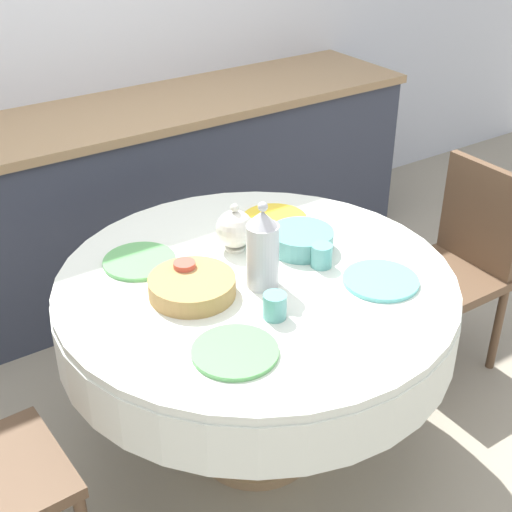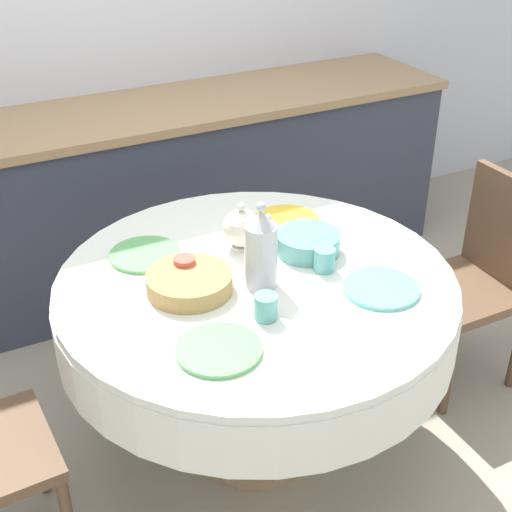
% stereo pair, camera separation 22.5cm
% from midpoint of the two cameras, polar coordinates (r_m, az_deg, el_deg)
% --- Properties ---
extents(ground_plane, '(12.00, 12.00, 0.00)m').
position_cam_midpoint_polar(ground_plane, '(2.76, 2.41, -14.98)').
color(ground_plane, '#9E937F').
extents(wall_back, '(7.00, 0.05, 2.60)m').
position_cam_midpoint_polar(wall_back, '(3.52, -11.20, 19.02)').
color(wall_back, silver).
rests_on(wall_back, ground_plane).
extents(kitchen_counter, '(3.24, 0.64, 0.90)m').
position_cam_midpoint_polar(kitchen_counter, '(3.48, -8.14, 4.36)').
color(kitchen_counter, '#383D4C').
rests_on(kitchen_counter, ground_plane).
extents(dining_table, '(1.30, 1.30, 0.74)m').
position_cam_midpoint_polar(dining_table, '(2.36, 2.74, -4.35)').
color(dining_table, tan).
rests_on(dining_table, ground_plane).
extents(chair_left, '(0.40, 0.40, 0.87)m').
position_cam_midpoint_polar(chair_left, '(2.98, 19.48, -1.32)').
color(chair_left, brown).
rests_on(chair_left, ground_plane).
extents(plate_near_left, '(0.24, 0.24, 0.01)m').
position_cam_midpoint_polar(plate_near_left, '(1.97, 0.28, -7.62)').
color(plate_near_left, '#5BA85B').
rests_on(plate_near_left, dining_table).
extents(cup_near_left, '(0.07, 0.07, 0.08)m').
position_cam_midpoint_polar(cup_near_left, '(2.08, 3.90, -4.20)').
color(cup_near_left, '#5BA39E').
rests_on(cup_near_left, dining_table).
extents(plate_near_right, '(0.24, 0.24, 0.01)m').
position_cam_midpoint_polar(plate_near_right, '(2.28, 12.78, -2.62)').
color(plate_near_right, '#60BCB7').
rests_on(plate_near_right, dining_table).
extents(cup_near_right, '(0.07, 0.07, 0.08)m').
position_cam_midpoint_polar(cup_near_right, '(2.33, 8.24, -0.37)').
color(cup_near_right, '#5BA39E').
rests_on(cup_near_right, dining_table).
extents(plate_far_left, '(0.24, 0.24, 0.01)m').
position_cam_midpoint_polar(plate_far_left, '(2.41, -6.24, 0.04)').
color(plate_far_left, '#5BA85B').
rests_on(plate_far_left, dining_table).
extents(cup_far_left, '(0.07, 0.07, 0.08)m').
position_cam_midpoint_polar(cup_far_left, '(2.26, -2.90, -1.09)').
color(cup_far_left, '#CC4C3D').
rests_on(cup_far_left, dining_table).
extents(plate_far_right, '(0.24, 0.24, 0.01)m').
position_cam_midpoint_polar(plate_far_right, '(2.62, 4.94, 2.77)').
color(plate_far_right, yellow).
rests_on(plate_far_right, dining_table).
extents(cup_far_right, '(0.07, 0.07, 0.08)m').
position_cam_midpoint_polar(cup_far_right, '(2.47, 2.69, 1.77)').
color(cup_far_right, '#5BA39E').
rests_on(cup_far_right, dining_table).
extents(coffee_carafe, '(0.10, 0.10, 0.29)m').
position_cam_midpoint_polar(coffee_carafe, '(2.19, 3.35, 0.39)').
color(coffee_carafe, '#B2B2B7').
rests_on(coffee_carafe, dining_table).
extents(teapot, '(0.18, 0.13, 0.17)m').
position_cam_midpoint_polar(teapot, '(2.42, 1.52, 2.17)').
color(teapot, silver).
rests_on(teapot, dining_table).
extents(bread_basket, '(0.27, 0.27, 0.06)m').
position_cam_midpoint_polar(bread_basket, '(2.21, -2.46, -2.21)').
color(bread_basket, '#AD844C').
rests_on(bread_basket, dining_table).
extents(fruit_bowl, '(0.22, 0.22, 0.07)m').
position_cam_midpoint_polar(fruit_bowl, '(2.43, 6.82, 0.99)').
color(fruit_bowl, '#569993').
rests_on(fruit_bowl, dining_table).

